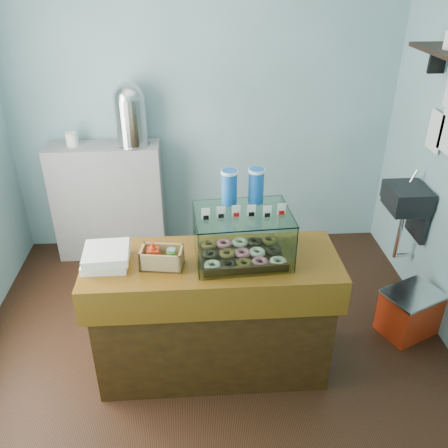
{
  "coord_description": "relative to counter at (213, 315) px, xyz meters",
  "views": [
    {
      "loc": [
        -0.09,
        -2.71,
        2.54
      ],
      "look_at": [
        0.08,
        -0.15,
        1.09
      ],
      "focal_mm": 38.0,
      "sensor_mm": 36.0,
      "label": 1
    }
  ],
  "objects": [
    {
      "name": "coffee_urn",
      "position": [
        -0.62,
        1.57,
        0.93
      ],
      "size": [
        0.3,
        0.3,
        0.55
      ],
      "color": "silver",
      "rests_on": "back_shelf"
    },
    {
      "name": "room_shell",
      "position": [
        0.03,
        0.26,
        1.25
      ],
      "size": [
        3.54,
        3.04,
        2.82
      ],
      "color": "#6FA0A2",
      "rests_on": "ground"
    },
    {
      "name": "counter",
      "position": [
        0.0,
        0.0,
        0.0
      ],
      "size": [
        1.6,
        0.6,
        0.9
      ],
      "color": "#41270C",
      "rests_on": "ground"
    },
    {
      "name": "ground",
      "position": [
        0.0,
        0.25,
        -0.46
      ],
      "size": [
        3.5,
        3.5,
        0.0
      ],
      "primitive_type": "plane",
      "color": "black",
      "rests_on": "ground"
    },
    {
      "name": "display_case",
      "position": [
        0.19,
        0.04,
        0.61
      ],
      "size": [
        0.61,
        0.46,
        0.54
      ],
      "rotation": [
        0.0,
        0.0,
        0.06
      ],
      "color": "#321E0F",
      "rests_on": "counter"
    },
    {
      "name": "condiment_crate",
      "position": [
        -0.31,
        -0.05,
        0.5
      ],
      "size": [
        0.27,
        0.19,
        0.18
      ],
      "rotation": [
        0.0,
        0.0,
        -0.15
      ],
      "color": "tan",
      "rests_on": "counter"
    },
    {
      "name": "red_cooler",
      "position": [
        1.51,
        0.26,
        -0.27
      ],
      "size": [
        0.51,
        0.46,
        0.37
      ],
      "rotation": [
        0.0,
        0.0,
        0.42
      ],
      "color": "red",
      "rests_on": "ground"
    },
    {
      "name": "back_shelf",
      "position": [
        -0.9,
        1.57,
        0.09
      ],
      "size": [
        1.0,
        0.32,
        1.1
      ],
      "primitive_type": "cube",
      "color": "#949497",
      "rests_on": "ground"
    },
    {
      "name": "pastry_boxes",
      "position": [
        -0.64,
        -0.01,
        0.5
      ],
      "size": [
        0.29,
        0.29,
        0.11
      ],
      "rotation": [
        0.0,
        0.0,
        0.01
      ],
      "color": "white",
      "rests_on": "counter"
    }
  ]
}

